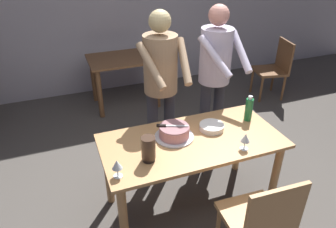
{
  "coord_description": "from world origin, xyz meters",
  "views": [
    {
      "loc": [
        -0.97,
        -1.98,
        2.27
      ],
      "look_at": [
        -0.13,
        0.24,
        0.9
      ],
      "focal_mm": 33.36,
      "sensor_mm": 36.0,
      "label": 1
    }
  ],
  "objects_px": {
    "plate_stack": "(212,127)",
    "wine_glass_far": "(245,138)",
    "cake_on_platter": "(174,132)",
    "cake_knife": "(166,126)",
    "person_standing_beside": "(215,70)",
    "hurricane_lamp": "(148,149)",
    "main_dining_table": "(192,151)",
    "chair_near_side": "(260,220)",
    "background_table": "(124,68)",
    "wine_glass_near": "(117,165)",
    "water_bottle": "(249,109)",
    "person_cutting_cake": "(161,80)",
    "background_chair_1": "(275,67)"
  },
  "relations": [
    {
      "from": "wine_glass_far",
      "to": "person_standing_beside",
      "type": "height_order",
      "value": "person_standing_beside"
    },
    {
      "from": "background_table",
      "to": "person_standing_beside",
      "type": "bearing_deg",
      "value": -70.31
    },
    {
      "from": "cake_on_platter",
      "to": "wine_glass_near",
      "type": "bearing_deg",
      "value": -150.19
    },
    {
      "from": "hurricane_lamp",
      "to": "water_bottle",
      "type": "bearing_deg",
      "value": 13.36
    },
    {
      "from": "person_standing_beside",
      "to": "wine_glass_far",
      "type": "bearing_deg",
      "value": -101.74
    },
    {
      "from": "cake_knife",
      "to": "background_chair_1",
      "type": "height_order",
      "value": "background_chair_1"
    },
    {
      "from": "wine_glass_near",
      "to": "person_standing_beside",
      "type": "height_order",
      "value": "person_standing_beside"
    },
    {
      "from": "plate_stack",
      "to": "hurricane_lamp",
      "type": "height_order",
      "value": "hurricane_lamp"
    },
    {
      "from": "person_cutting_cake",
      "to": "water_bottle",
      "type": "bearing_deg",
      "value": -34.49
    },
    {
      "from": "chair_near_side",
      "to": "background_table",
      "type": "distance_m",
      "value": 3.02
    },
    {
      "from": "hurricane_lamp",
      "to": "chair_near_side",
      "type": "bearing_deg",
      "value": -44.35
    },
    {
      "from": "hurricane_lamp",
      "to": "background_table",
      "type": "relative_size",
      "value": 0.21
    },
    {
      "from": "person_standing_beside",
      "to": "hurricane_lamp",
      "type": "bearing_deg",
      "value": -141.67
    },
    {
      "from": "person_standing_beside",
      "to": "background_table",
      "type": "xyz_separation_m",
      "value": [
        -0.58,
        1.63,
        -0.5
      ]
    },
    {
      "from": "chair_near_side",
      "to": "hurricane_lamp",
      "type": "bearing_deg",
      "value": 135.65
    },
    {
      "from": "person_standing_beside",
      "to": "chair_near_side",
      "type": "xyz_separation_m",
      "value": [
        -0.32,
        -1.38,
        -0.58
      ]
    },
    {
      "from": "wine_glass_near",
      "to": "cake_knife",
      "type": "bearing_deg",
      "value": 35.1
    },
    {
      "from": "cake_on_platter",
      "to": "background_chair_1",
      "type": "height_order",
      "value": "background_chair_1"
    },
    {
      "from": "cake_on_platter",
      "to": "chair_near_side",
      "type": "height_order",
      "value": "chair_near_side"
    },
    {
      "from": "person_cutting_cake",
      "to": "person_standing_beside",
      "type": "height_order",
      "value": "same"
    },
    {
      "from": "plate_stack",
      "to": "wine_glass_near",
      "type": "xyz_separation_m",
      "value": [
        -0.93,
        -0.32,
        0.08
      ]
    },
    {
      "from": "plate_stack",
      "to": "wine_glass_near",
      "type": "bearing_deg",
      "value": -160.82
    },
    {
      "from": "plate_stack",
      "to": "wine_glass_far",
      "type": "bearing_deg",
      "value": -72.78
    },
    {
      "from": "main_dining_table",
      "to": "background_table",
      "type": "distance_m",
      "value": 2.25
    },
    {
      "from": "cake_on_platter",
      "to": "hurricane_lamp",
      "type": "distance_m",
      "value": 0.38
    },
    {
      "from": "plate_stack",
      "to": "chair_near_side",
      "type": "height_order",
      "value": "chair_near_side"
    },
    {
      "from": "water_bottle",
      "to": "person_cutting_cake",
      "type": "bearing_deg",
      "value": 145.51
    },
    {
      "from": "main_dining_table",
      "to": "wine_glass_far",
      "type": "relative_size",
      "value": 10.76
    },
    {
      "from": "plate_stack",
      "to": "background_table",
      "type": "relative_size",
      "value": 0.22
    },
    {
      "from": "water_bottle",
      "to": "person_standing_beside",
      "type": "distance_m",
      "value": 0.56
    },
    {
      "from": "cake_on_platter",
      "to": "hurricane_lamp",
      "type": "height_order",
      "value": "hurricane_lamp"
    },
    {
      "from": "water_bottle",
      "to": "background_chair_1",
      "type": "height_order",
      "value": "water_bottle"
    },
    {
      "from": "person_cutting_cake",
      "to": "background_table",
      "type": "height_order",
      "value": "person_cutting_cake"
    },
    {
      "from": "plate_stack",
      "to": "chair_near_side",
      "type": "bearing_deg",
      "value": -91.91
    },
    {
      "from": "plate_stack",
      "to": "person_standing_beside",
      "type": "relative_size",
      "value": 0.13
    },
    {
      "from": "plate_stack",
      "to": "water_bottle",
      "type": "bearing_deg",
      "value": 3.95
    },
    {
      "from": "wine_glass_near",
      "to": "wine_glass_far",
      "type": "distance_m",
      "value": 1.04
    },
    {
      "from": "wine_glass_near",
      "to": "background_table",
      "type": "xyz_separation_m",
      "value": [
        0.64,
        2.48,
        -0.28
      ]
    },
    {
      "from": "cake_on_platter",
      "to": "wine_glass_near",
      "type": "xyz_separation_m",
      "value": [
        -0.57,
        -0.32,
        0.05
      ]
    },
    {
      "from": "wine_glass_near",
      "to": "background_table",
      "type": "distance_m",
      "value": 2.58
    },
    {
      "from": "wine_glass_far",
      "to": "water_bottle",
      "type": "height_order",
      "value": "water_bottle"
    },
    {
      "from": "person_cutting_cake",
      "to": "chair_near_side",
      "type": "bearing_deg",
      "value": -78.61
    },
    {
      "from": "cake_on_platter",
      "to": "cake_knife",
      "type": "bearing_deg",
      "value": 158.35
    },
    {
      "from": "main_dining_table",
      "to": "person_standing_beside",
      "type": "height_order",
      "value": "person_standing_beside"
    },
    {
      "from": "hurricane_lamp",
      "to": "chair_near_side",
      "type": "xyz_separation_m",
      "value": [
        0.63,
        -0.62,
        -0.37
      ]
    },
    {
      "from": "wine_glass_near",
      "to": "wine_glass_far",
      "type": "relative_size",
      "value": 1.0
    },
    {
      "from": "main_dining_table",
      "to": "wine_glass_far",
      "type": "bearing_deg",
      "value": -38.29
    },
    {
      "from": "plate_stack",
      "to": "wine_glass_far",
      "type": "relative_size",
      "value": 1.53
    },
    {
      "from": "hurricane_lamp",
      "to": "background_chair_1",
      "type": "height_order",
      "value": "hurricane_lamp"
    },
    {
      "from": "wine_glass_far",
      "to": "hurricane_lamp",
      "type": "height_order",
      "value": "hurricane_lamp"
    }
  ]
}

